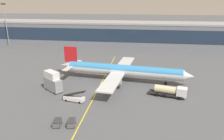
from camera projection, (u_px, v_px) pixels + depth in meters
The scene contains 10 objects.
ground_plane at pixel (97, 91), 67.46m from camera, with size 700.00×700.00×0.00m, color #515459.
apron_lead_in_line at pixel (99, 88), 69.32m from camera, with size 0.30×80.00×0.01m, color yellow.
terminal_building at pixel (105, 33), 133.18m from camera, with size 196.28×18.23×14.18m.
main_airliner at pixel (123, 70), 74.22m from camera, with size 46.86×37.54×11.14m.
fuel_tanker at pixel (170, 91), 62.67m from camera, with size 11.09×4.95×3.25m.
catering_lift at pixel (53, 82), 66.35m from camera, with size 6.99×5.97×6.30m.
belt_loader at pixel (74, 98), 60.16m from camera, with size 7.02×3.03×3.49m.
baggage_cart_0 at pixel (57, 123), 48.49m from camera, with size 1.92×2.83×1.48m.
baggage_cart_1 at pixel (71, 123), 48.44m from camera, with size 1.92×2.83×1.48m.
apron_light_mast_0 at pixel (6, 22), 127.46m from camera, with size 2.80×0.50×24.90m.
Camera 1 is at (13.59, -60.72, 27.26)m, focal length 34.60 mm.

